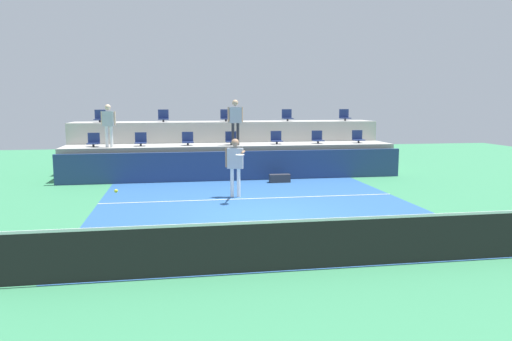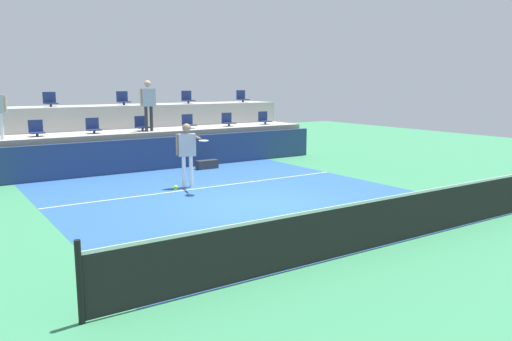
# 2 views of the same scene
# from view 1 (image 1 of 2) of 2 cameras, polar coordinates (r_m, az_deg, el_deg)

# --- Properties ---
(ground_plane) EXTENTS (40.00, 40.00, 0.00)m
(ground_plane) POSITION_cam_1_polar(r_m,az_deg,el_deg) (12.40, 1.18, -5.53)
(ground_plane) COLOR #388456
(court_inner_paint) EXTENTS (9.00, 10.00, 0.01)m
(court_inner_paint) POSITION_cam_1_polar(r_m,az_deg,el_deg) (13.35, 0.37, -4.53)
(court_inner_paint) COLOR #285693
(court_inner_paint) RESTS_ON ground_plane
(court_service_line) EXTENTS (9.00, 0.06, 0.00)m
(court_service_line) POSITION_cam_1_polar(r_m,az_deg,el_deg) (14.70, -0.58, -3.34)
(court_service_line) COLOR white
(court_service_line) RESTS_ON ground_plane
(tennis_net) EXTENTS (10.48, 0.08, 1.07)m
(tennis_net) POSITION_cam_1_polar(r_m,az_deg,el_deg) (8.51, 6.32, -8.45)
(tennis_net) COLOR black
(tennis_net) RESTS_ON ground_plane
(sponsor_backboard) EXTENTS (13.00, 0.16, 1.10)m
(sponsor_backboard) POSITION_cam_1_polar(r_m,az_deg,el_deg) (18.13, -2.38, 0.55)
(sponsor_backboard) COLOR navy
(sponsor_backboard) RESTS_ON ground_plane
(seating_tier_lower) EXTENTS (13.00, 1.80, 1.25)m
(seating_tier_lower) POSITION_cam_1_polar(r_m,az_deg,el_deg) (19.40, -2.87, 1.26)
(seating_tier_lower) COLOR #ADAAA3
(seating_tier_lower) RESTS_ON ground_plane
(seating_tier_upper) EXTENTS (13.00, 1.80, 2.10)m
(seating_tier_upper) POSITION_cam_1_polar(r_m,az_deg,el_deg) (21.14, -3.46, 2.97)
(seating_tier_upper) COLOR #ADAAA3
(seating_tier_upper) RESTS_ON ground_plane
(stadium_chair_lower_far_left) EXTENTS (0.44, 0.40, 0.52)m
(stadium_chair_lower_far_left) POSITION_cam_1_polar(r_m,az_deg,el_deg) (19.36, -18.66, 3.33)
(stadium_chair_lower_far_left) COLOR #2D2D33
(stadium_chair_lower_far_left) RESTS_ON seating_tier_lower
(stadium_chair_lower_left) EXTENTS (0.44, 0.40, 0.52)m
(stadium_chair_lower_left) POSITION_cam_1_polar(r_m,az_deg,el_deg) (19.17, -13.47, 3.49)
(stadium_chair_lower_left) COLOR #2D2D33
(stadium_chair_lower_left) RESTS_ON seating_tier_lower
(stadium_chair_lower_mid_left) EXTENTS (0.44, 0.40, 0.52)m
(stadium_chair_lower_mid_left) POSITION_cam_1_polar(r_m,az_deg,el_deg) (19.13, -8.08, 3.62)
(stadium_chair_lower_mid_left) COLOR #2D2D33
(stadium_chair_lower_mid_left) RESTS_ON seating_tier_lower
(stadium_chair_lower_center) EXTENTS (0.44, 0.40, 0.52)m
(stadium_chair_lower_center) POSITION_cam_1_polar(r_m,az_deg,el_deg) (19.25, -2.96, 3.72)
(stadium_chair_lower_center) COLOR #2D2D33
(stadium_chair_lower_center) RESTS_ON seating_tier_lower
(stadium_chair_lower_mid_right) EXTENTS (0.44, 0.40, 0.52)m
(stadium_chair_lower_mid_right) POSITION_cam_1_polar(r_m,az_deg,el_deg) (19.56, 2.43, 3.79)
(stadium_chair_lower_mid_right) COLOR #2D2D33
(stadium_chair_lower_mid_right) RESTS_ON seating_tier_lower
(stadium_chair_lower_right) EXTENTS (0.44, 0.40, 0.52)m
(stadium_chair_lower_right) POSITION_cam_1_polar(r_m,az_deg,el_deg) (19.99, 7.29, 3.82)
(stadium_chair_lower_right) COLOR #2D2D33
(stadium_chair_lower_right) RESTS_ON seating_tier_lower
(stadium_chair_lower_far_right) EXTENTS (0.44, 0.40, 0.52)m
(stadium_chair_lower_far_right) POSITION_cam_1_polar(r_m,az_deg,el_deg) (20.56, 11.96, 3.83)
(stadium_chair_lower_far_right) COLOR #2D2D33
(stadium_chair_lower_far_right) RESTS_ON seating_tier_lower
(stadium_chair_upper_far_left) EXTENTS (0.44, 0.40, 0.52)m
(stadium_chair_upper_far_left) POSITION_cam_1_polar(r_m,az_deg,el_deg) (21.09, -17.97, 6.03)
(stadium_chair_upper_far_left) COLOR #2D2D33
(stadium_chair_upper_far_left) RESTS_ON seating_tier_upper
(stadium_chair_upper_left) EXTENTS (0.44, 0.40, 0.52)m
(stadium_chair_upper_left) POSITION_cam_1_polar(r_m,az_deg,el_deg) (20.88, -10.90, 6.26)
(stadium_chair_upper_left) COLOR #2D2D33
(stadium_chair_upper_left) RESTS_ON seating_tier_upper
(stadium_chair_upper_center) EXTENTS (0.44, 0.40, 0.52)m
(stadium_chair_upper_center) POSITION_cam_1_polar(r_m,az_deg,el_deg) (21.00, -3.60, 6.39)
(stadium_chair_upper_center) COLOR #2D2D33
(stadium_chair_upper_center) RESTS_ON seating_tier_upper
(stadium_chair_upper_right) EXTENTS (0.44, 0.40, 0.52)m
(stadium_chair_upper_right) POSITION_cam_1_polar(r_m,az_deg,el_deg) (21.46, 3.71, 6.43)
(stadium_chair_upper_right) COLOR #2D2D33
(stadium_chair_upper_right) RESTS_ON seating_tier_upper
(stadium_chair_upper_far_right) EXTENTS (0.44, 0.40, 0.52)m
(stadium_chair_upper_far_right) POSITION_cam_1_polar(r_m,az_deg,el_deg) (22.22, 10.43, 6.37)
(stadium_chair_upper_far_right) COLOR #2D2D33
(stadium_chair_upper_far_right) RESTS_ON seating_tier_upper
(tennis_player) EXTENTS (0.61, 1.33, 1.82)m
(tennis_player) POSITION_cam_1_polar(r_m,az_deg,el_deg) (14.80, -2.46, 1.11)
(tennis_player) COLOR white
(tennis_player) RESTS_ON ground_plane
(spectator_leaning_on_rail) EXTENTS (0.57, 0.27, 1.60)m
(spectator_leaning_on_rail) POSITION_cam_1_polar(r_m,az_deg,el_deg) (18.85, -17.05, 5.53)
(spectator_leaning_on_rail) COLOR white
(spectator_leaning_on_rail) RESTS_ON seating_tier_lower
(spectator_in_grey) EXTENTS (0.62, 0.26, 1.77)m
(spectator_in_grey) POSITION_cam_1_polar(r_m,az_deg,el_deg) (18.84, -2.46, 6.26)
(spectator_in_grey) COLOR #2D2D33
(spectator_in_grey) RESTS_ON seating_tier_lower
(tennis_ball) EXTENTS (0.07, 0.07, 0.07)m
(tennis_ball) POSITION_cam_1_polar(r_m,az_deg,el_deg) (9.24, -16.23, -2.34)
(tennis_ball) COLOR #CCE033
(equipment_bag) EXTENTS (0.76, 0.28, 0.30)m
(equipment_bag) POSITION_cam_1_polar(r_m,az_deg,el_deg) (17.72, 2.82, -0.93)
(equipment_bag) COLOR #333338
(equipment_bag) RESTS_ON ground_plane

